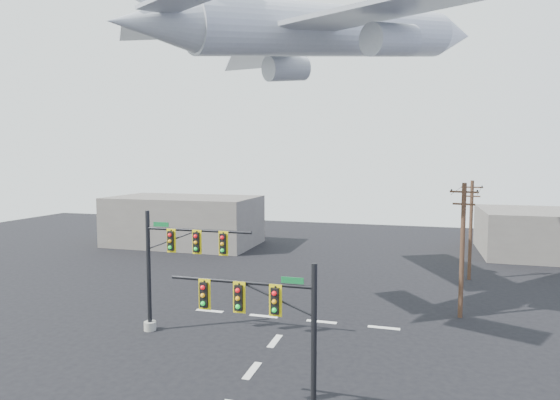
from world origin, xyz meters
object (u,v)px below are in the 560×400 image
(utility_pole_a, at_px, (462,248))
(signal_mast_far, at_px, (173,265))
(signal_mast_near, at_px, (276,333))
(airliner, at_px, (335,32))
(utility_pole_b, at_px, (471,228))

(utility_pole_a, bearing_deg, signal_mast_far, -139.40)
(signal_mast_near, height_order, airliner, airliner)
(utility_pole_b, bearing_deg, signal_mast_near, -105.13)
(utility_pole_a, distance_m, airliner, 17.23)
(signal_mast_far, xyz_separation_m, utility_pole_a, (17.13, 7.98, 0.52))
(utility_pole_a, relative_size, utility_pole_b, 1.03)
(utility_pole_b, relative_size, airliner, 0.32)
(airliner, bearing_deg, signal_mast_near, -139.26)
(utility_pole_a, xyz_separation_m, airliner, (-8.80, 0.54, 14.80))
(utility_pole_a, xyz_separation_m, utility_pole_b, (1.68, 10.85, -0.15))
(utility_pole_a, distance_m, utility_pole_b, 10.98)
(signal_mast_far, height_order, utility_pole_b, utility_pole_b)
(utility_pole_a, bearing_deg, airliner, -167.90)
(signal_mast_near, height_order, signal_mast_far, signal_mast_far)
(signal_mast_far, distance_m, utility_pole_b, 26.61)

